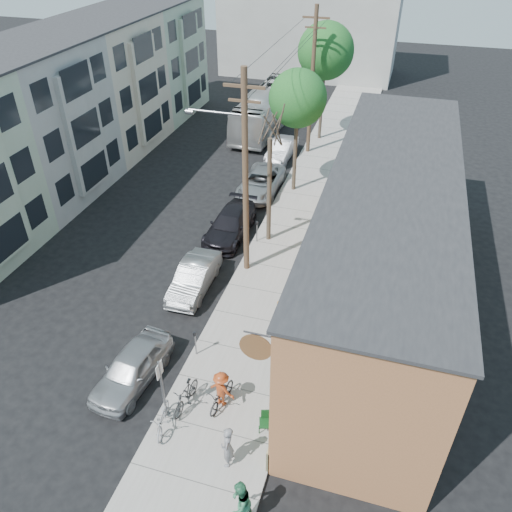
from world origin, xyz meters
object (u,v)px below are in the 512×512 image
(utility_pole_near, at_px, (244,174))
(car_3, at_px, (261,182))
(patron_grey, at_px, (227,447))
(car_4, at_px, (282,149))
(parking_meter_near, at_px, (195,339))
(cyclist, at_px, (222,389))
(tree_bare, at_px, (269,192))
(car_2, at_px, (230,224))
(sign_post, at_px, (162,384))
(car_1, at_px, (194,277))
(patio_chair_a, at_px, (277,376))
(tree_leafy_mid, at_px, (298,99))
(parked_bike_a, at_px, (186,395))
(patron_green, at_px, (240,503))
(tree_leafy_far, at_px, (326,51))
(parked_bike_b, at_px, (163,418))
(car_0, at_px, (132,368))
(parking_meter_far, at_px, (257,228))
(patio_chair_b, at_px, (266,423))
(bus, at_px, (267,109))

(utility_pole_near, bearing_deg, car_3, 100.80)
(patron_grey, height_order, car_4, patron_grey)
(parking_meter_near, relative_size, cyclist, 0.78)
(tree_bare, distance_m, car_2, 3.25)
(parking_meter_near, height_order, car_3, car_3)
(sign_post, bearing_deg, car_1, 104.40)
(patio_chair_a, bearing_deg, car_4, 103.56)
(tree_leafy_mid, relative_size, parked_bike_a, 4.25)
(patron_green, relative_size, car_1, 0.42)
(tree_leafy_far, relative_size, parked_bike_b, 4.97)
(patron_green, bearing_deg, patron_grey, -133.50)
(parked_bike_b, xyz_separation_m, car_0, (-2.12, 1.72, 0.10))
(utility_pole_near, distance_m, car_1, 5.53)
(car_3, bearing_deg, tree_bare, -69.90)
(parking_meter_far, xyz_separation_m, parked_bike_a, (0.64, -11.33, -0.29))
(parking_meter_near, bearing_deg, cyclist, -47.43)
(tree_leafy_far, height_order, patio_chair_b, tree_leafy_far)
(parked_bike_a, height_order, parked_bike_b, parked_bike_a)
(sign_post, xyz_separation_m, car_4, (-1.55, 23.23, -1.14))
(patron_grey, distance_m, patron_green, 1.93)
(tree_bare, xyz_separation_m, car_2, (-2.22, -0.05, -2.38))
(tree_leafy_far, xyz_separation_m, car_0, (-2.44, -26.24, -5.98))
(tree_bare, distance_m, patron_grey, 13.86)
(utility_pole_near, bearing_deg, patron_grey, -75.44)
(patio_chair_a, relative_size, patron_grey, 0.50)
(car_2, xyz_separation_m, bus, (-2.44, 16.48, 0.88))
(tree_leafy_mid, distance_m, car_4, 7.44)
(patron_grey, relative_size, car_4, 0.42)
(cyclist, height_order, bus, bus)
(tree_leafy_mid, height_order, cyclist, tree_leafy_mid)
(parking_meter_near, height_order, patron_green, patron_green)
(sign_post, distance_m, patron_grey, 3.13)
(patron_green, height_order, bus, bus)
(utility_pole_near, relative_size, cyclist, 6.29)
(patio_chair_a, height_order, parked_bike_a, parked_bike_a)
(parked_bike_b, bearing_deg, car_3, 81.52)
(patio_chair_a, relative_size, car_4, 0.21)
(tree_leafy_mid, height_order, bus, tree_leafy_mid)
(car_2, bearing_deg, car_3, 88.80)
(utility_pole_near, distance_m, car_4, 14.67)
(car_0, xyz_separation_m, car_3, (0.44, 16.53, -0.01))
(sign_post, bearing_deg, tree_leafy_mid, 88.61)
(parking_meter_near, distance_m, car_2, 9.34)
(car_3, bearing_deg, patron_green, -75.72)
(car_3, xyz_separation_m, bus, (-2.66, 11.02, 0.90))
(utility_pole_near, height_order, car_2, utility_pole_near)
(patio_chair_a, xyz_separation_m, car_1, (-5.38, 4.69, 0.10))
(patio_chair_b, bearing_deg, parking_meter_far, 90.30)
(parked_bike_b, distance_m, car_1, 7.98)
(parked_bike_a, bearing_deg, sign_post, -125.71)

